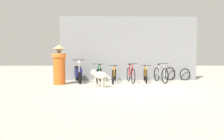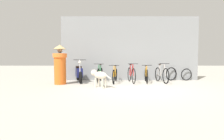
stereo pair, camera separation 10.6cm
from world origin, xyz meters
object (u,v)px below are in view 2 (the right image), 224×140
Objects in this scene: bicycle_1 at (114,75)px; spare_tire_left at (171,74)px; bicycle_3 at (146,75)px; spare_tire_right at (186,74)px; bicycle_4 at (161,75)px; bicycle_0 at (100,75)px; stray_dog at (99,75)px; bicycle_2 at (131,75)px; person_in_robes at (60,64)px; motorcycle at (79,73)px.

bicycle_1 is 2.48× the size of spare_tire_left.
bicycle_3 is 2.40m from spare_tire_right.
bicycle_0 is at bearing -95.18° from bicycle_4.
bicycle_1 is at bearing 89.17° from bicycle_0.
bicycle_0 is 1.86× the size of stray_dog.
spare_tire_right is (1.55, 0.81, -0.06)m from bicycle_4.
bicycle_4 is 2.46× the size of spare_tire_left.
bicycle_3 is at bearing 91.78° from bicycle_2.
bicycle_3 is at bearing 102.29° from bicycle_1.
bicycle_4 is at bearing 177.93° from person_in_robes.
motorcycle is 2.63× the size of spare_tire_left.
bicycle_3 is at bearing -161.42° from spare_tire_right.
spare_tire_right is (0.81, 0.01, -0.03)m from spare_tire_left.
bicycle_1 is 1.03× the size of bicycle_3.
spare_tire_left is at bearing -101.55° from stray_dog.
person_in_robes is at bearing -72.82° from bicycle_3.
bicycle_1 reaches higher than spare_tire_left.
motorcycle reaches higher than spare_tire_right.
spare_tire_right is at bearing -176.83° from person_in_robes.
motorcycle is at bearing -11.56° from stray_dog.
person_in_robes reaches higher than bicycle_0.
person_in_robes reaches higher than bicycle_3.
spare_tire_left is (1.47, 0.75, 0.00)m from bicycle_3.
spare_tire_left reaches higher than spare_tire_right.
motorcycle is (-3.28, 0.12, 0.08)m from bicycle_3.
bicycle_2 is at bearing -163.97° from spare_tire_right.
bicycle_0 is 2.96m from bicycle_4.
person_in_robes reaches higher than spare_tire_right.
person_in_robes reaches higher than bicycle_2.
bicycle_3 is 0.98× the size of bicycle_4.
bicycle_1 is 2.25m from bicycle_4.
spare_tire_right is (5.55, 0.65, -0.11)m from motorcycle.
person_in_robes is at bearing -55.92° from motorcycle.
bicycle_1 is 0.95× the size of motorcycle.
bicycle_0 is at bearing -88.02° from bicycle_1.
motorcycle is 2.06× the size of stray_dog.
stray_dog is at bearing -147.09° from spare_tire_left.
bicycle_0 is 3.80m from spare_tire_left.
bicycle_4 is at bearing 71.35° from motorcycle.
spare_tire_left is (3.70, 0.83, -0.02)m from bicycle_0.
spare_tire_right is at bearing -106.45° from stray_dog.
bicycle_1 is at bearing -166.62° from spare_tire_right.
spare_tire_left is (3.64, 2.35, -0.13)m from stray_dog.
stray_dog is 2.04m from person_in_robes.
stray_dog is at bearing -151.99° from spare_tire_right.
bicycle_3 reaches higher than spare_tire_right.
bicycle_4 is at bearing 99.51° from bicycle_1.
bicycle_0 is 0.95× the size of bicycle_1.
motorcycle is at bearing -91.16° from bicycle_1.
bicycle_3 is (1.52, 0.14, 0.00)m from bicycle_1.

